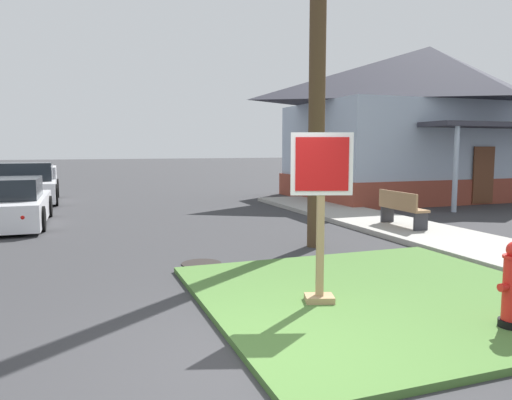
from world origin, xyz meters
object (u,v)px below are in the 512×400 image
Objects in this scene: pickup_truck_white at (27,186)px; stop_sign at (321,220)px; street_bench at (401,207)px; manhole_cover at (201,264)px; parked_sedan_white at (10,205)px.

stop_sign is at bearing -71.98° from pickup_truck_white.
pickup_truck_white is at bearing 133.08° from street_bench.
parked_sedan_white reaches higher than manhole_cover.
manhole_cover is at bearing -163.20° from street_bench.
pickup_truck_white reaches higher than manhole_cover.
stop_sign is at bearing -62.19° from parked_sedan_white.
street_bench is at bearing 44.51° from stop_sign.
pickup_truck_white is at bearing 108.25° from manhole_cover.
parked_sedan_white is 0.85× the size of pickup_truck_white.
stop_sign is 1.43× the size of street_bench.
pickup_truck_white is 3.39× the size of street_bench.
stop_sign reaches higher than street_bench.
parked_sedan_white is at bearing -89.33° from pickup_truck_white.
manhole_cover is at bearing 107.07° from stop_sign.
manhole_cover is at bearing -71.75° from pickup_truck_white.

